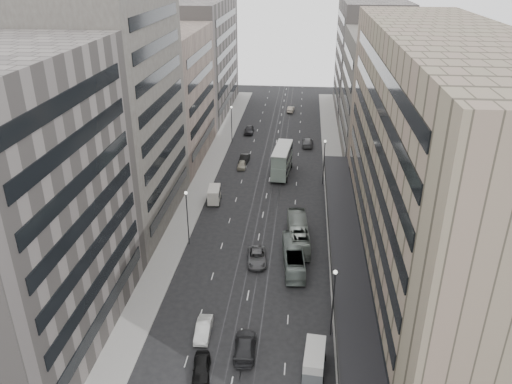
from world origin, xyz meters
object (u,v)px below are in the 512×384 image
at_px(sedan_0, 201,368).
at_px(bus_near, 293,257).
at_px(double_decker, 282,160).
at_px(panel_van, 214,194).
at_px(bus_far, 298,233).
at_px(sedan_2, 257,257).
at_px(sedan_1, 203,329).
at_px(vw_microbus, 314,359).

bearing_deg(sedan_0, bus_near, 59.34).
bearing_deg(double_decker, panel_van, -124.51).
bearing_deg(bus_far, sedan_2, 41.32).
bearing_deg(panel_van, sedan_0, -86.59).
bearing_deg(sedan_2, sedan_1, -112.68).
relative_size(bus_near, vw_microbus, 2.14).
xyz_separation_m(sedan_0, sedan_1, (-0.89, 5.49, 0.01)).
bearing_deg(sedan_2, bus_far, 39.74).
xyz_separation_m(bus_near, panel_van, (-13.68, 17.68, 0.01)).
distance_m(panel_van, sedan_0, 37.87).
height_order(sedan_0, sedan_2, sedan_2).
xyz_separation_m(bus_far, double_decker, (-3.61, 24.58, 1.33)).
xyz_separation_m(vw_microbus, sedan_1, (-11.86, 3.98, -0.68)).
bearing_deg(sedan_1, vw_microbus, -20.68).
xyz_separation_m(panel_van, sedan_1, (4.45, -31.99, -0.72)).
xyz_separation_m(bus_near, vw_microbus, (2.63, -18.29, -0.03)).
distance_m(double_decker, sedan_0, 50.65).
relative_size(bus_far, double_decker, 1.13).
height_order(bus_near, double_decker, double_decker).
bearing_deg(double_decker, bus_far, -76.71).
bearing_deg(sedan_0, panel_van, 90.29).
distance_m(bus_far, vw_microbus, 24.34).
xyz_separation_m(bus_near, sedan_0, (-8.34, -19.80, -0.72)).
bearing_deg(sedan_1, double_decker, 80.09).
bearing_deg(bus_far, bus_near, 80.57).
bearing_deg(bus_near, bus_far, -100.32).
bearing_deg(sedan_1, sedan_2, 71.38).
relative_size(vw_microbus, panel_van, 1.12).
xyz_separation_m(bus_far, sedan_0, (-8.84, -25.76, -0.86)).
relative_size(bus_far, sedan_2, 2.12).
bearing_deg(panel_van, bus_far, -44.27).
xyz_separation_m(bus_far, sedan_1, (-9.73, -20.27, -0.85)).
xyz_separation_m(sedan_1, sedan_2, (4.35, 14.71, 0.02)).
distance_m(bus_far, panel_van, 18.40).
bearing_deg(sedan_0, bus_far, 63.23).
relative_size(vw_microbus, sedan_1, 1.09).
relative_size(bus_near, sedan_2, 1.93).
bearing_deg(bus_near, vw_microbus, 92.66).
distance_m(vw_microbus, sedan_1, 12.53).
bearing_deg(double_decker, sedan_0, -91.00).
relative_size(sedan_0, sedan_2, 0.79).
bearing_deg(sedan_0, sedan_2, 72.46).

